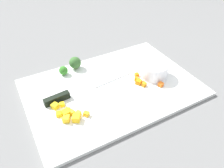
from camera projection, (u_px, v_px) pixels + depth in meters
The scene contains 23 objects.
ground_plane at pixel (112, 89), 0.73m from camera, with size 4.00×4.00×0.00m, color slate.
cutting_board at pixel (112, 88), 0.73m from camera, with size 0.55×0.37×0.01m, color white.
prep_bowl at pixel (154, 70), 0.75m from camera, with size 0.09×0.09×0.05m, color white.
chef_knife at pixel (75, 92), 0.69m from camera, with size 0.34×0.05×0.02m.
carrot_dice_0 at pixel (136, 79), 0.75m from camera, with size 0.01×0.01×0.01m, color orange.
carrot_dice_1 at pixel (144, 85), 0.72m from camera, with size 0.01×0.01×0.01m, color orange.
carrot_dice_2 at pixel (137, 75), 0.77m from camera, with size 0.01×0.01×0.01m, color orange.
carrot_dice_3 at pixel (139, 80), 0.74m from camera, with size 0.01×0.01×0.01m, color orange.
carrot_dice_4 at pixel (139, 82), 0.73m from camera, with size 0.02×0.02×0.01m, color orange.
carrot_dice_5 at pixel (161, 84), 0.72m from camera, with size 0.01×0.01×0.01m, color orange.
carrot_dice_6 at pixel (143, 83), 0.73m from camera, with size 0.01×0.01×0.01m, color orange.
pepper_dice_0 at pixel (59, 114), 0.62m from camera, with size 0.01×0.02×0.01m, color yellow.
pepper_dice_1 at pixel (55, 106), 0.64m from camera, with size 0.02×0.02×0.02m, color yellow.
pepper_dice_2 at pixel (76, 118), 0.61m from camera, with size 0.02×0.02×0.02m, color yellow.
pepper_dice_3 at pixel (66, 119), 0.60m from camera, with size 0.02×0.02×0.02m, color yellow.
pepper_dice_4 at pixel (68, 111), 0.63m from camera, with size 0.01×0.01×0.01m, color yellow.
pepper_dice_5 at pixel (66, 113), 0.62m from camera, with size 0.02×0.02×0.02m, color yellow.
pepper_dice_6 at pixel (62, 104), 0.65m from camera, with size 0.01×0.01×0.01m, color yellow.
pepper_dice_7 at pixel (72, 113), 0.63m from camera, with size 0.01×0.01×0.01m, color yellow.
pepper_dice_8 at pixel (86, 114), 0.62m from camera, with size 0.01×0.01×0.01m, color yellow.
pepper_dice_9 at pixel (78, 113), 0.62m from camera, with size 0.01×0.01×0.01m, color yellow.
broccoli_floret_0 at pixel (75, 63), 0.79m from camera, with size 0.04×0.04×0.05m.
broccoli_floret_1 at pixel (63, 71), 0.77m from camera, with size 0.03×0.03×0.03m.
Camera 1 is at (-0.27, -0.49, 0.48)m, focal length 35.48 mm.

